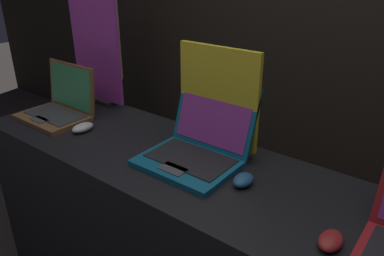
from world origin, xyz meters
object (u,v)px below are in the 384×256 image
at_px(mouse_back, 331,241).
at_px(promo_stand_middle, 218,102).
at_px(promo_stand_front, 97,54).
at_px(mouse_middle, 243,180).
at_px(person_bystander, 101,70).
at_px(laptop_front, 60,105).
at_px(laptop_middle, 198,143).
at_px(mouse_front, 83,128).

bearing_deg(mouse_back, promo_stand_middle, 152.45).
bearing_deg(mouse_back, promo_stand_front, 165.52).
distance_m(mouse_middle, mouse_back, 0.35).
relative_size(mouse_middle, mouse_back, 0.94).
distance_m(promo_stand_front, person_bystander, 0.80).
bearing_deg(mouse_middle, laptop_front, -179.13).
bearing_deg(laptop_front, promo_stand_middle, 14.16).
relative_size(laptop_middle, person_bystander, 0.22).
height_order(promo_stand_middle, mouse_back, promo_stand_middle).
height_order(mouse_front, promo_stand_front, promo_stand_front).
xyz_separation_m(laptop_middle, mouse_back, (0.57, -0.17, -0.05)).
height_order(mouse_middle, mouse_back, mouse_middle).
distance_m(laptop_front, mouse_front, 0.23).
bearing_deg(laptop_front, mouse_front, -11.23).
bearing_deg(promo_stand_front, laptop_middle, -12.86).
xyz_separation_m(laptop_front, laptop_middle, (0.78, 0.07, 0.01)).
bearing_deg(laptop_front, person_bystander, 128.71).
xyz_separation_m(laptop_front, mouse_middle, (1.01, 0.02, -0.04)).
xyz_separation_m(promo_stand_middle, person_bystander, (-1.35, 0.52, -0.22)).
height_order(promo_stand_middle, person_bystander, person_bystander).
distance_m(laptop_middle, promo_stand_middle, 0.18).
xyz_separation_m(laptop_front, promo_stand_middle, (0.78, 0.20, 0.14)).
bearing_deg(laptop_front, mouse_middle, 0.87).
relative_size(mouse_middle, promo_stand_middle, 0.22).
relative_size(promo_stand_front, mouse_middle, 5.94).
bearing_deg(mouse_front, laptop_front, 168.77).
bearing_deg(promo_stand_front, mouse_middle, -12.96).
relative_size(mouse_front, laptop_middle, 0.30).
height_order(mouse_front, promo_stand_middle, promo_stand_middle).
height_order(mouse_front, mouse_middle, same).
distance_m(mouse_middle, promo_stand_middle, 0.34).
bearing_deg(promo_stand_front, laptop_front, -90.00).
bearing_deg(person_bystander, promo_stand_middle, -21.17).
relative_size(laptop_front, laptop_middle, 0.94).
distance_m(mouse_front, promo_stand_front, 0.44).
bearing_deg(person_bystander, mouse_middle, -23.98).
relative_size(mouse_front, promo_stand_middle, 0.26).
bearing_deg(promo_stand_middle, mouse_middle, -38.00).
height_order(laptop_front, mouse_front, laptop_front).
bearing_deg(mouse_middle, mouse_front, -175.63).
bearing_deg(promo_stand_front, mouse_back, -14.48).
relative_size(promo_stand_front, person_bystander, 0.33).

